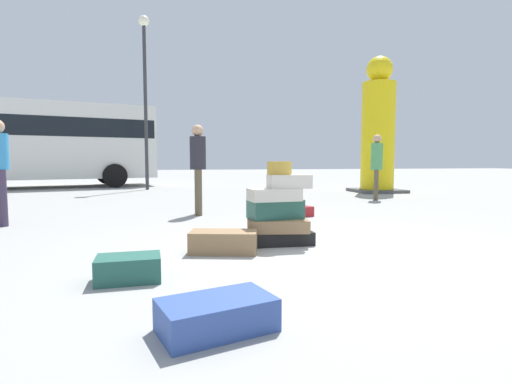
{
  "coord_description": "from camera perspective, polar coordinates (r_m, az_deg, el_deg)",
  "views": [
    {
      "loc": [
        -1.73,
        -4.07,
        1.03
      ],
      "look_at": [
        -0.42,
        1.97,
        0.53
      ],
      "focal_mm": 27.65,
      "sensor_mm": 36.0,
      "label": 1
    }
  ],
  "objects": [
    {
      "name": "person_bearded_onlooker",
      "position": [
        10.74,
        17.06,
        4.27
      ],
      "size": [
        0.3,
        0.31,
        1.7
      ],
      "rotation": [
        0.0,
        0.0,
        -2.08
      ],
      "color": "brown",
      "rests_on": "ground"
    },
    {
      "name": "suitcase_tower",
      "position": [
        4.85,
        3.27,
        -2.88
      ],
      "size": [
        0.83,
        0.57,
        1.02
      ],
      "color": "black",
      "rests_on": "ground"
    },
    {
      "name": "suitcase_maroon_foreground_near",
      "position": [
        7.25,
        5.45,
        -2.86
      ],
      "size": [
        0.76,
        0.56,
        0.18
      ],
      "primitive_type": "cube",
      "rotation": [
        0.0,
        0.0,
        0.33
      ],
      "color": "maroon",
      "rests_on": "ground"
    },
    {
      "name": "ground_plane",
      "position": [
        4.54,
        10.64,
        -8.61
      ],
      "size": [
        80.0,
        80.0,
        0.0
      ],
      "primitive_type": "plane",
      "color": "#9E9E99"
    },
    {
      "name": "suitcase_teal_upright_blue",
      "position": [
        3.6,
        -17.95,
        -10.46
      ],
      "size": [
        0.55,
        0.38,
        0.22
      ],
      "primitive_type": "cube",
      "rotation": [
        0.0,
        0.0,
        0.05
      ],
      "color": "#26594C",
      "rests_on": "ground"
    },
    {
      "name": "lamp_post",
      "position": [
        14.7,
        -15.77,
        15.73
      ],
      "size": [
        0.36,
        0.36,
        5.97
      ],
      "color": "#333338",
      "rests_on": "ground"
    },
    {
      "name": "parked_bus",
      "position": [
        17.02,
        -30.52,
        6.66
      ],
      "size": [
        9.54,
        4.76,
        3.15
      ],
      "rotation": [
        0.0,
        0.0,
        0.26
      ],
      "color": "silver",
      "rests_on": "ground"
    },
    {
      "name": "person_tourist_with_camera",
      "position": [
        7.49,
        -8.4,
        4.43
      ],
      "size": [
        0.3,
        0.34,
        1.69
      ],
      "rotation": [
        0.0,
        0.0,
        -1.55
      ],
      "color": "brown",
      "rests_on": "ground"
    },
    {
      "name": "suitcase_navy_foreground_far",
      "position": [
        2.5,
        -5.7,
        -17.26
      ],
      "size": [
        0.76,
        0.57,
        0.2
      ],
      "primitive_type": "cube",
      "rotation": [
        0.0,
        0.0,
        0.29
      ],
      "color": "#334F99",
      "rests_on": "ground"
    },
    {
      "name": "yellow_dummy_statue",
      "position": [
        13.43,
        17.24,
        8.24
      ],
      "size": [
        1.48,
        1.48,
        4.33
      ],
      "color": "yellow",
      "rests_on": "ground"
    },
    {
      "name": "suitcase_brown_right_side",
      "position": [
        4.44,
        -4.72,
        -7.21
      ],
      "size": [
        0.81,
        0.53,
        0.24
      ],
      "primitive_type": "cube",
      "rotation": [
        0.0,
        0.0,
        -0.26
      ],
      "color": "olive",
      "rests_on": "ground"
    }
  ]
}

